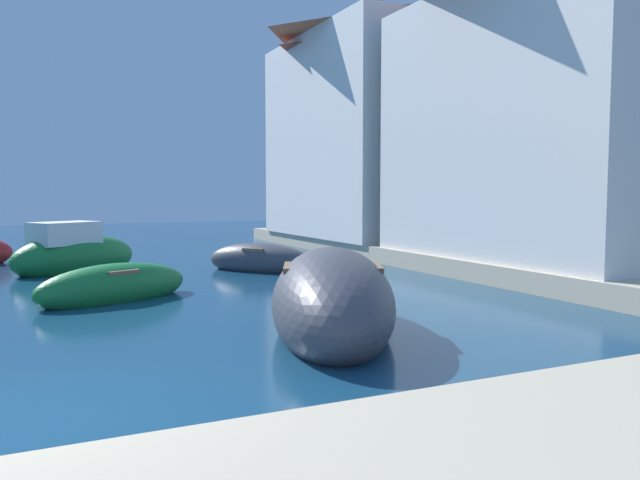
{
  "coord_description": "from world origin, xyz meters",
  "views": [
    {
      "loc": [
        0.1,
        -6.48,
        2.22
      ],
      "look_at": [
        6.92,
        7.99,
        1.0
      ],
      "focal_mm": 35.2,
      "sensor_mm": 36.0,
      "label": 1
    }
  ],
  "objects": [
    {
      "name": "ground",
      "position": [
        0.0,
        0.0,
        0.0
      ],
      "size": [
        80.0,
        80.0,
        0.0
      ],
      "primitive_type": "plane",
      "color": "navy"
    },
    {
      "name": "quay_promenade",
      "position": [
        4.32,
        -0.37,
        0.25
      ],
      "size": [
        44.0,
        32.0,
        0.5
      ],
      "color": "beige",
      "rests_on": "ground"
    },
    {
      "name": "moored_boat_0",
      "position": [
        1.71,
        6.9,
        0.27
      ],
      "size": [
        3.54,
        2.4,
        0.98
      ],
      "rotation": [
        0.0,
        0.0,
        3.57
      ],
      "color": "#197233",
      "rests_on": "ground"
    },
    {
      "name": "moored_boat_3",
      "position": [
        4.48,
        2.35,
        0.48
      ],
      "size": [
        3.73,
        5.25,
        1.72
      ],
      "rotation": [
        0.0,
        0.0,
        1.15
      ],
      "color": "#3F3F47",
      "rests_on": "ground"
    },
    {
      "name": "moored_boat_8",
      "position": [
        6.07,
        10.18,
        0.28
      ],
      "size": [
        2.96,
        3.22,
        1.02
      ],
      "rotation": [
        0.0,
        0.0,
        2.27
      ],
      "color": "#3F3F47",
      "rests_on": "ground"
    },
    {
      "name": "moored_boat_10",
      "position": [
        1.29,
        12.29,
        0.46
      ],
      "size": [
        4.01,
        3.19,
        1.7
      ],
      "rotation": [
        0.0,
        0.0,
        0.53
      ],
      "color": "#197233",
      "rests_on": "ground"
    },
    {
      "name": "waterfront_building_main",
      "position": [
        13.0,
        6.21,
        4.57
      ],
      "size": [
        6.06,
        8.93,
        8.03
      ],
      "color": "white",
      "rests_on": "quay_promenade"
    },
    {
      "name": "waterfront_building_annex",
      "position": [
        13.0,
        15.57,
        5.01
      ],
      "size": [
        6.57,
        9.4,
        8.89
      ],
      "color": "white",
      "rests_on": "quay_promenade"
    },
    {
      "name": "waterfront_building_far",
      "position": [
        13.0,
        16.68,
        4.72
      ],
      "size": [
        5.32,
        7.03,
        8.35
      ],
      "color": "beige",
      "rests_on": "quay_promenade"
    }
  ]
}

